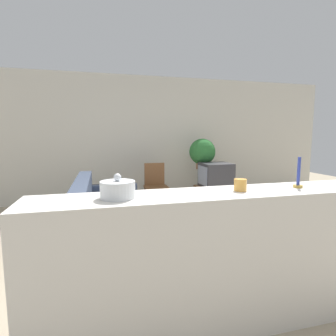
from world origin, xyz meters
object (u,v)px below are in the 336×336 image
(couch, at_px, (107,214))
(television, at_px, (216,175))
(wooden_chair, at_px, (156,184))
(decorative_bowl, at_px, (118,189))
(potted_plant, at_px, (202,152))

(couch, relative_size, television, 3.21)
(couch, xyz_separation_m, wooden_chair, (0.94, 1.04, 0.22))
(decorative_bowl, bearing_deg, television, 55.41)
(television, height_order, wooden_chair, television)
(television, bearing_deg, potted_plant, 103.82)
(wooden_chair, height_order, decorative_bowl, decorative_bowl)
(decorative_bowl, bearing_deg, couch, 91.05)
(couch, relative_size, wooden_chair, 2.05)
(wooden_chair, relative_size, decorative_bowl, 3.91)
(wooden_chair, distance_m, potted_plant, 1.22)
(television, relative_size, decorative_bowl, 2.49)
(potted_plant, bearing_deg, decorative_bowl, -119.65)
(television, xyz_separation_m, decorative_bowl, (-2.06, -2.98, 0.42))
(potted_plant, relative_size, decorative_bowl, 2.80)
(television, xyz_separation_m, wooden_chair, (-1.15, 0.20, -0.16))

